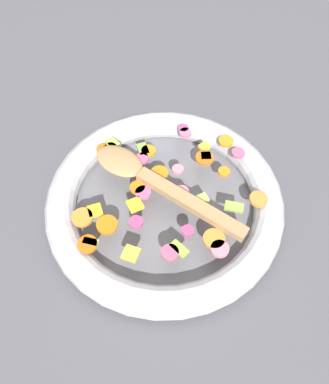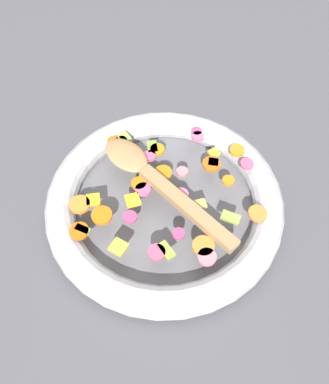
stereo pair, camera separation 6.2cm
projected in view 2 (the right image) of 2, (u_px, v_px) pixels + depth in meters
ground_plane at (165, 208)px, 0.66m from camera, size 4.00×4.00×0.00m
skillet at (165, 201)px, 0.64m from camera, size 0.40×0.40×0.05m
chopped_vegetables at (164, 191)px, 0.61m from camera, size 0.30×0.34×0.01m
wooden_spoon at (153, 178)px, 0.62m from camera, size 0.28×0.16×0.01m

